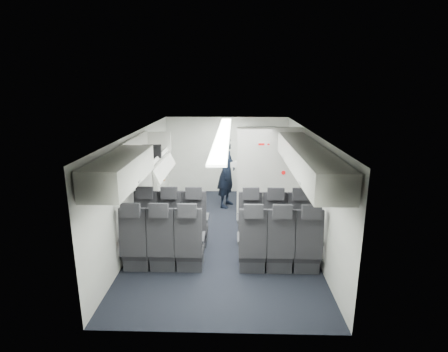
# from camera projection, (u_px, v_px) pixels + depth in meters

# --- Properties ---
(cabin_shell) EXTENTS (3.41, 6.01, 2.16)m
(cabin_shell) POSITION_uv_depth(u_px,v_px,m) (223.00, 182.00, 7.02)
(cabin_shell) COLOR black
(cabin_shell) RESTS_ON ground
(seat_row_front) EXTENTS (3.33, 0.56, 1.24)m
(seat_row_front) POSITION_uv_depth(u_px,v_px,m) (223.00, 226.00, 6.69)
(seat_row_front) COLOR black
(seat_row_front) RESTS_ON cabin_shell
(seat_row_mid) EXTENTS (3.33, 0.56, 1.24)m
(seat_row_mid) POSITION_uv_depth(u_px,v_px,m) (221.00, 247.00, 5.82)
(seat_row_mid) COLOR black
(seat_row_mid) RESTS_ON cabin_shell
(overhead_bin_left_rear) EXTENTS (0.53, 1.80, 0.40)m
(overhead_bin_left_rear) POSITION_uv_depth(u_px,v_px,m) (120.00, 170.00, 4.94)
(overhead_bin_left_rear) COLOR white
(overhead_bin_left_rear) RESTS_ON cabin_shell
(overhead_bin_left_front_open) EXTENTS (0.64, 1.70, 0.72)m
(overhead_bin_left_front_open) POSITION_uv_depth(u_px,v_px,m) (148.00, 155.00, 6.66)
(overhead_bin_left_front_open) COLOR #9E9E93
(overhead_bin_left_front_open) RESTS_ON cabin_shell
(overhead_bin_right_rear) EXTENTS (0.53, 1.80, 0.40)m
(overhead_bin_right_rear) POSITION_uv_depth(u_px,v_px,m) (319.00, 172.00, 4.86)
(overhead_bin_right_rear) COLOR white
(overhead_bin_right_rear) RESTS_ON cabin_shell
(overhead_bin_right_front) EXTENTS (0.53, 1.70, 0.40)m
(overhead_bin_right_front) POSITION_uv_depth(u_px,v_px,m) (297.00, 149.00, 6.55)
(overhead_bin_right_front) COLOR white
(overhead_bin_right_front) RESTS_ON cabin_shell
(bulkhead_partition) EXTENTS (1.40, 0.15, 2.13)m
(bulkhead_partition) POSITION_uv_depth(u_px,v_px,m) (268.00, 175.00, 7.78)
(bulkhead_partition) COLOR silver
(bulkhead_partition) RESTS_ON cabin_shell
(galley_unit) EXTENTS (0.85, 0.52, 1.90)m
(galley_unit) POSITION_uv_depth(u_px,v_px,m) (261.00, 162.00, 9.67)
(galley_unit) COLOR #939399
(galley_unit) RESTS_ON cabin_shell
(boarding_door) EXTENTS (0.12, 1.27, 1.86)m
(boarding_door) POSITION_uv_depth(u_px,v_px,m) (159.00, 171.00, 8.61)
(boarding_door) COLOR silver
(boarding_door) RESTS_ON cabin_shell
(flight_attendant) EXTENTS (0.61, 0.75, 1.78)m
(flight_attendant) POSITION_uv_depth(u_px,v_px,m) (226.00, 172.00, 8.77)
(flight_attendant) COLOR black
(flight_attendant) RESTS_ON ground
(carry_on_bag) EXTENTS (0.40, 0.30, 0.22)m
(carry_on_bag) POSITION_uv_depth(u_px,v_px,m) (152.00, 151.00, 6.61)
(carry_on_bag) COLOR black
(carry_on_bag) RESTS_ON overhead_bin_left_front_open
(papers) EXTENTS (0.21, 0.03, 0.15)m
(papers) POSITION_uv_depth(u_px,v_px,m) (234.00, 164.00, 8.66)
(papers) COLOR white
(papers) RESTS_ON flight_attendant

